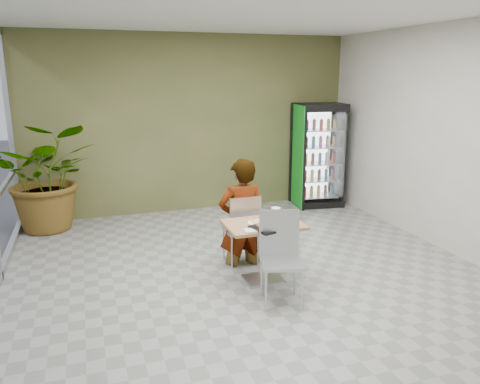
% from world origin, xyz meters
% --- Properties ---
extents(ground, '(7.00, 7.00, 0.00)m').
position_xyz_m(ground, '(0.00, 0.00, 0.00)').
color(ground, gray).
rests_on(ground, ground).
extents(room_envelope, '(6.00, 7.00, 3.20)m').
position_xyz_m(room_envelope, '(0.00, 0.00, 1.60)').
color(room_envelope, silver).
rests_on(room_envelope, ground).
extents(dining_table, '(0.93, 0.65, 0.75)m').
position_xyz_m(dining_table, '(0.11, 0.11, 0.53)').
color(dining_table, '#AE784A').
rests_on(dining_table, ground).
extents(chair_far, '(0.43, 0.44, 0.96)m').
position_xyz_m(chair_far, '(0.04, 0.68, 0.56)').
color(chair_far, '#B0B2B5').
rests_on(chair_far, ground).
extents(chair_near, '(0.55, 0.56, 1.02)m').
position_xyz_m(chair_near, '(0.12, -0.39, 0.60)').
color(chair_near, '#B0B2B5').
rests_on(chair_near, ground).
extents(seated_woman, '(0.65, 0.43, 1.74)m').
position_xyz_m(seated_woman, '(0.04, 0.73, 0.57)').
color(seated_woman, black).
rests_on(seated_woman, ground).
extents(pizza_plate, '(0.34, 0.28, 0.03)m').
position_xyz_m(pizza_plate, '(0.04, 0.13, 0.77)').
color(pizza_plate, silver).
rests_on(pizza_plate, dining_table).
extents(soda_cup, '(0.11, 0.11, 0.19)m').
position_xyz_m(soda_cup, '(0.25, 0.07, 0.84)').
color(soda_cup, silver).
rests_on(soda_cup, dining_table).
extents(napkin_stack, '(0.14, 0.14, 0.02)m').
position_xyz_m(napkin_stack, '(-0.15, -0.13, 0.76)').
color(napkin_stack, silver).
rests_on(napkin_stack, dining_table).
extents(cafeteria_tray, '(0.56, 0.47, 0.03)m').
position_xyz_m(cafeteria_tray, '(0.14, -0.10, 0.76)').
color(cafeteria_tray, black).
rests_on(cafeteria_tray, dining_table).
extents(beverage_fridge, '(0.98, 0.80, 1.96)m').
position_xyz_m(beverage_fridge, '(2.38, 3.05, 0.98)').
color(beverage_fridge, black).
rests_on(beverage_fridge, ground).
extents(potted_plant, '(1.70, 1.50, 1.77)m').
position_xyz_m(potted_plant, '(-2.47, 3.09, 0.88)').
color(potted_plant, '#396E2C').
rests_on(potted_plant, ground).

